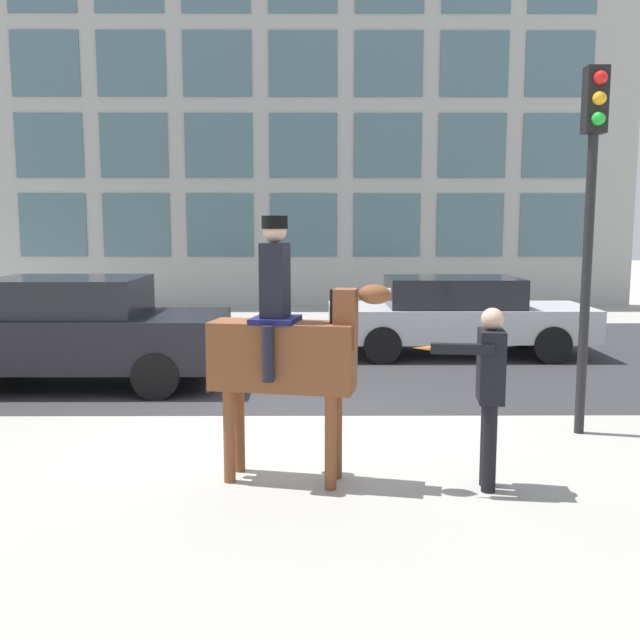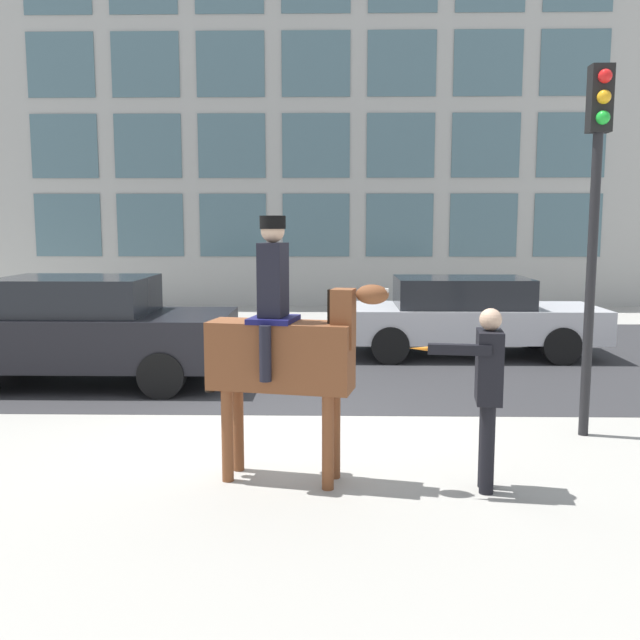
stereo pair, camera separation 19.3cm
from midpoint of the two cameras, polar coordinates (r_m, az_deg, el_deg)
The scene contains 8 objects.
ground_plane at distance 8.69m, azimuth -1.90°, elevation -8.53°, with size 80.00×80.00×0.00m, color #9E9B93.
road_surface at distance 13.31m, azimuth -0.81°, elevation -2.81°, with size 19.55×8.50×0.01m.
office_building_facade at distance 22.00m, azimuth -0.05°, elevation 21.89°, with size 19.55×0.33×15.64m.
mounted_horse_lead at distance 6.65m, azimuth -2.08°, elevation -2.22°, with size 1.75×0.70×2.50m.
pedestrian_bystander at distance 6.63m, azimuth 14.03°, elevation -5.06°, with size 0.87×0.44×1.68m.
street_car_near_lane at distance 11.33m, azimuth -17.93°, elevation -0.73°, with size 4.39×1.98×1.64m.
street_car_far_lane at distance 13.45m, azimuth 11.97°, elevation 0.41°, with size 4.79×1.91×1.45m.
traffic_light at distance 8.60m, azimuth 21.80°, elevation 9.43°, with size 0.24×0.29×4.14m.
Camera 2 is at (0.55, -8.33, 2.42)m, focal length 40.00 mm.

